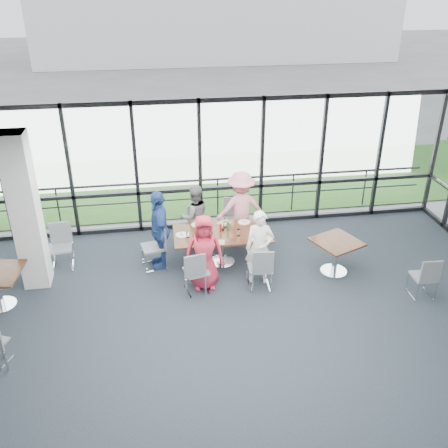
{
  "coord_description": "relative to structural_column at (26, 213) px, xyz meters",
  "views": [
    {
      "loc": [
        -1.15,
        -6.1,
        5.81
      ],
      "look_at": [
        0.25,
        2.9,
        1.1
      ],
      "focal_mm": 40.0,
      "sensor_mm": 36.0,
      "label": 1
    }
  ],
  "objects": [
    {
      "name": "floor",
      "position": [
        3.6,
        -3.0,
        -1.61
      ],
      "size": [
        12.0,
        10.0,
        0.02
      ],
      "primitive_type": "cube",
      "color": "#202932",
      "rests_on": "ground"
    },
    {
      "name": "ceiling",
      "position": [
        3.6,
        -3.0,
        1.6
      ],
      "size": [
        12.0,
        10.0,
        0.04
      ],
      "primitive_type": "cube",
      "color": "white",
      "rests_on": "ground"
    },
    {
      "name": "curtain_wall_back",
      "position": [
        3.6,
        2.0,
        0.0
      ],
      "size": [
        12.0,
        0.1,
        3.2
      ],
      "primitive_type": "cube",
      "color": "white",
      "rests_on": "ground"
    },
    {
      "name": "structural_column",
      "position": [
        0.0,
        0.0,
        0.0
      ],
      "size": [
        0.5,
        0.5,
        3.2
      ],
      "primitive_type": "cube",
      "color": "white",
      "rests_on": "ground"
    },
    {
      "name": "apron",
      "position": [
        3.6,
        7.0,
        -1.62
      ],
      "size": [
        80.0,
        70.0,
        0.02
      ],
      "primitive_type": "cube",
      "color": "slate",
      "rests_on": "ground"
    },
    {
      "name": "grass_strip",
      "position": [
        3.6,
        5.0,
        -1.59
      ],
      "size": [
        80.0,
        5.0,
        0.01
      ],
      "primitive_type": "cube",
      "color": "#235919",
      "rests_on": "ground"
    },
    {
      "name": "hangar_main",
      "position": [
        7.6,
        29.0,
        1.4
      ],
      "size": [
        24.0,
        10.0,
        6.0
      ],
      "primitive_type": "cube",
      "color": "white",
      "rests_on": "ground"
    },
    {
      "name": "guard_rail",
      "position": [
        3.6,
        2.6,
        -1.1
      ],
      "size": [
        12.0,
        0.06,
        0.06
      ],
      "primitive_type": "cylinder",
      "rotation": [
        0.0,
        1.57,
        0.0
      ],
      "color": "#2D2D33",
      "rests_on": "ground"
    },
    {
      "name": "main_table",
      "position": [
        3.85,
        0.2,
        -0.96
      ],
      "size": [
        2.09,
        1.18,
        0.75
      ],
      "rotation": [
        0.0,
        0.0,
        -0.02
      ],
      "color": "#3B1E11",
      "rests_on": "ground"
    },
    {
      "name": "side_table_right",
      "position": [
        6.16,
        -0.56,
        -0.96
      ],
      "size": [
        1.14,
        1.14,
        0.75
      ],
      "rotation": [
        0.0,
        0.0,
        0.41
      ],
      "color": "#3B1E11",
      "rests_on": "ground"
    },
    {
      "name": "diner_near_left",
      "position": [
        3.37,
        -0.66,
        -0.81
      ],
      "size": [
        0.8,
        0.54,
        1.58
      ],
      "primitive_type": "imported",
      "rotation": [
        0.0,
        0.0,
        -0.05
      ],
      "color": "#C92A40",
      "rests_on": "ground"
    },
    {
      "name": "diner_near_right",
      "position": [
        4.49,
        -0.63,
        -0.82
      ],
      "size": [
        0.64,
        0.51,
        1.57
      ],
      "primitive_type": "imported",
      "rotation": [
        0.0,
        0.0,
        -0.17
      ],
      "color": "white",
      "rests_on": "ground"
    },
    {
      "name": "diner_far_left",
      "position": [
        3.35,
        1.05,
        -0.86
      ],
      "size": [
        0.8,
        0.58,
        1.49
      ],
      "primitive_type": "imported",
      "rotation": [
        0.0,
        0.0,
        3.33
      ],
      "color": "slate",
      "rests_on": "ground"
    },
    {
      "name": "diner_far_right",
      "position": [
        4.42,
        1.02,
        -0.72
      ],
      "size": [
        1.18,
        0.66,
        1.77
      ],
      "primitive_type": "imported",
      "rotation": [
        0.0,
        0.0,
        3.2
      ],
      "color": "pink",
      "rests_on": "ground"
    },
    {
      "name": "diner_end",
      "position": [
        2.53,
        0.28,
        -0.72
      ],
      "size": [
        0.64,
        1.07,
        1.76
      ],
      "primitive_type": "imported",
      "rotation": [
        0.0,
        0.0,
        -1.49
      ],
      "color": "#27478B",
      "rests_on": "ground"
    },
    {
      "name": "chair_main_nl",
      "position": [
        3.19,
        -0.82,
        -1.14
      ],
      "size": [
        0.53,
        0.53,
        0.93
      ],
      "primitive_type": null,
      "rotation": [
        0.0,
        0.0,
        0.2
      ],
      "color": "slate",
      "rests_on": "ground"
    },
    {
      "name": "chair_main_nr",
      "position": [
        4.45,
        -0.86,
        -1.14
      ],
      "size": [
        0.48,
        0.48,
        0.91
      ],
      "primitive_type": null,
      "rotation": [
        0.0,
        0.0,
        -0.08
      ],
      "color": "slate",
      "rests_on": "ground"
    },
    {
      "name": "chair_main_fl",
      "position": [
        3.36,
        1.24,
        -1.18
      ],
      "size": [
        0.48,
        0.48,
        0.83
      ],
      "primitive_type": null,
      "rotation": [
        0.0,
        0.0,
        3.35
      ],
      "color": "slate",
      "rests_on": "ground"
    },
    {
      "name": "chair_main_fr",
      "position": [
        4.36,
        1.24,
        -1.12
      ],
      "size": [
        0.55,
        0.55,
        0.95
      ],
      "primitive_type": null,
      "rotation": [
        0.0,
        0.0,
        2.95
      ],
      "color": "slate",
      "rests_on": "ground"
    },
    {
      "name": "chair_main_end",
      "position": [
        2.38,
        0.24,
        -1.11
      ],
      "size": [
        0.56,
        0.56,
        0.97
      ],
      "primitive_type": null,
      "rotation": [
        0.0,
        0.0,
        -1.38
      ],
      "color": "slate",
      "rests_on": "ground"
    },
    {
      "name": "chair_spare_lb",
      "position": [
        0.41,
        0.51,
        -1.12
      ],
      "size": [
        0.51,
        0.51,
        0.96
      ],
      "primitive_type": null,
      "rotation": [
        0.0,
        0.0,
        3.23
      ],
      "color": "slate",
      "rests_on": "ground"
    },
    {
      "name": "chair_spare_r",
      "position": [
        7.55,
        -1.64,
        -1.16
      ],
      "size": [
        0.45,
        0.45,
        0.88
      ],
      "primitive_type": null,
      "rotation": [
        0.0,
        0.0,
        -0.04
      ],
      "color": "slate",
      "rests_on": "ground"
    },
    {
      "name": "plate_nl",
      "position": [
        3.33,
        -0.1,
        -0.84
      ],
      "size": [
        0.26,
        0.26,
        0.01
      ],
      "primitive_type": "cylinder",
      "color": "white",
      "rests_on": "main_table"
    },
    {
      "name": "plate_nr",
      "position": [
        4.51,
        -0.18,
        -0.84
      ],
      "size": [
        0.28,
        0.28,
        0.01
      ],
      "primitive_type": "cylinder",
      "color": "white",
      "rests_on": "main_table"
    },
    {
      "name": "plate_fl",
      "position": [
        3.37,
        0.61,
        -0.84
      ],
      "size": [
        0.27,
        0.27,
        0.01
      ],
      "primitive_type": "cylinder",
      "color": "white",
      "rests_on": "main_table"
    },
    {
      "name": "plate_fr",
      "position": [
        4.4,
        0.57,
        -0.84
      ],
      "size": [
        0.27,
        0.27,
        0.01
      ],
      "primitive_type": "cylinder",
      "color": "white",
      "rests_on": "main_table"
    },
    {
      "name": "plate_end",
      "position": [
        2.99,
        0.19,
        -0.84
      ],
      "size": [
        0.27,
        0.27,
        0.01
      ],
      "primitive_type": "cylinder",
      "color": "white",
      "rests_on": "main_table"
    },
    {
      "name": "tumbler_a",
      "position": [
        3.61,
        -0.07,
        -0.78
      ],
      "size": [
        0.07,
        0.07,
        0.15
      ],
      "primitive_type": "cylinder",
      "color": "white",
      "rests_on": "main_table"
    },
    {
      "name": "tumbler_b",
      "position": [
        4.17,
        -0.01,
        -0.78
      ],
      "size": [
        0.07,
        0.07,
        0.15
      ],
      "primitive_type": "cylinder",
      "color": "white",
      "rests_on": "main_table"
    },
    {
      "name": "tumbler_c",
      "position": [
        3.95,
        0.4,
        -0.78
      ],
      "size": [
        0.07,
        0.07,
        0.15
      ],
      "primitive_type": "cylinder",
      "color": "white",
      "rests_on": "main_table"
    },
    {
      "name": "tumbler_d",
      "position": [
        3.11,
        0.09,
        -0.78
      ],
      "size": [
        0.07,
        0.07,
        0.14
      ],
      "primitive_type": "cylinder",
      "color": "white",
      "rests_on": "main_table"
    },
    {
      "name": "menu_a",
      "position": [
        3.7,
        -0.22,
        -0.85
      ],
      "size": [
        0.32,
        0.26,
        0.0
      ],
      "primitive_type": "cube",
      "rotation": [
        0.0,
        0.0,
        -0.19
      ],
      "color": "beige",
      "rests_on": "main_table"
    },
    {
      "name": "menu_b",
      "position": [
        4.71,
        -0.16,
        -0.85
      ],
      "size": [
        0.33,
        0.31,
        0.0
      ],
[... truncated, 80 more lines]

